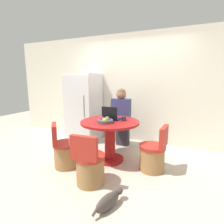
% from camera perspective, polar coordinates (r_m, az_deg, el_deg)
% --- Properties ---
extents(ground_plane, '(12.00, 12.00, 0.00)m').
position_cam_1_polar(ground_plane, '(3.33, -0.47, -16.50)').
color(ground_plane, beige).
extents(wall_back, '(7.00, 0.06, 2.60)m').
position_cam_1_polar(wall_back, '(4.32, 7.12, 7.56)').
color(wall_back, silver).
rests_on(wall_back, ground_plane).
extents(refrigerator, '(0.75, 0.72, 1.66)m').
position_cam_1_polar(refrigerator, '(4.49, -9.20, 1.60)').
color(refrigerator, white).
rests_on(refrigerator, ground_plane).
extents(dining_table, '(1.07, 1.07, 0.77)m').
position_cam_1_polar(dining_table, '(3.26, -0.69, -7.06)').
color(dining_table, maroon).
rests_on(dining_table, ground_plane).
extents(chair_near_camera, '(0.43, 0.43, 0.78)m').
position_cam_1_polar(chair_near_camera, '(2.67, -7.28, -17.34)').
color(chair_near_camera, '#9E7042').
rests_on(chair_near_camera, ground_plane).
extents(chair_near_left_corner, '(0.50, 0.50, 0.78)m').
position_cam_1_polar(chair_near_left_corner, '(3.23, -15.11, -12.53)').
color(chair_near_left_corner, '#9E7042').
rests_on(chair_near_left_corner, ground_plane).
extents(chair_right_side, '(0.44, 0.43, 0.78)m').
position_cam_1_polar(chair_right_side, '(3.08, 13.31, -13.61)').
color(chair_right_side, '#9E7042').
rests_on(chair_right_side, ground_plane).
extents(person_seated, '(0.40, 0.37, 1.33)m').
position_cam_1_polar(person_seated, '(3.91, 3.17, -1.02)').
color(person_seated, '#2D2D38').
rests_on(person_seated, ground_plane).
extents(laptop, '(0.31, 0.26, 0.26)m').
position_cam_1_polar(laptop, '(3.28, -0.25, -1.65)').
color(laptop, '#141947').
rests_on(laptop, dining_table).
extents(fruit_bowl, '(0.28, 0.28, 0.10)m').
position_cam_1_polar(fruit_bowl, '(3.06, -2.26, -2.83)').
color(fruit_bowl, '#4C4C56').
rests_on(fruit_bowl, dining_table).
extents(coffee_cup, '(0.08, 0.08, 0.09)m').
position_cam_1_polar(coffee_cup, '(3.21, 3.92, -2.12)').
color(coffee_cup, '#383333').
rests_on(coffee_cup, dining_table).
extents(cat, '(0.23, 0.50, 0.19)m').
position_cam_1_polar(cat, '(2.32, -1.08, -26.98)').
color(cat, '#473D38').
rests_on(cat, ground_plane).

